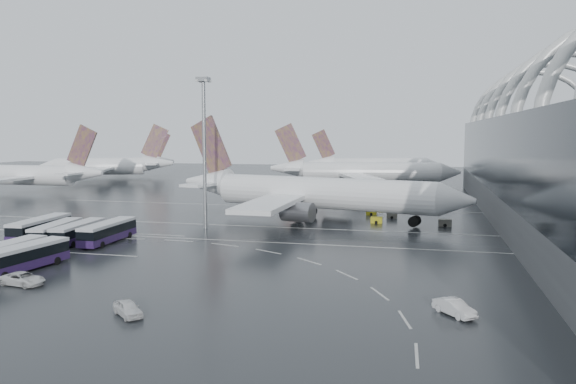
% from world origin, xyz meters
% --- Properties ---
extents(ground, '(420.00, 420.00, 0.00)m').
position_xyz_m(ground, '(0.00, 0.00, 0.00)').
color(ground, black).
rests_on(ground, ground).
extents(lane_marking_near, '(120.00, 0.25, 0.01)m').
position_xyz_m(lane_marking_near, '(0.00, -2.00, 0.01)').
color(lane_marking_near, beige).
rests_on(lane_marking_near, ground).
extents(lane_marking_mid, '(120.00, 0.25, 0.01)m').
position_xyz_m(lane_marking_mid, '(0.00, 12.00, 0.01)').
color(lane_marking_mid, beige).
rests_on(lane_marking_mid, ground).
extents(lane_marking_far, '(120.00, 0.25, 0.01)m').
position_xyz_m(lane_marking_far, '(0.00, 40.00, 0.01)').
color(lane_marking_far, beige).
rests_on(lane_marking_far, ground).
extents(bus_bay_line_south, '(28.00, 0.25, 0.01)m').
position_xyz_m(bus_bay_line_south, '(-24.00, -16.00, 0.01)').
color(bus_bay_line_south, beige).
rests_on(bus_bay_line_south, ground).
extents(bus_bay_line_north, '(28.00, 0.25, 0.01)m').
position_xyz_m(bus_bay_line_north, '(-24.00, 0.00, 0.01)').
color(bus_bay_line_north, beige).
rests_on(bus_bay_line_north, ground).
extents(airliner_main, '(60.77, 52.50, 20.76)m').
position_xyz_m(airliner_main, '(6.64, 22.31, 5.20)').
color(airliner_main, white).
rests_on(airliner_main, ground).
extents(airliner_gate_b, '(57.80, 51.43, 20.08)m').
position_xyz_m(airliner_gate_b, '(10.08, 86.25, 5.02)').
color(airliner_gate_b, white).
rests_on(airliner_gate_b, ground).
extents(airliner_gate_c, '(50.65, 46.14, 18.51)m').
position_xyz_m(airliner_gate_c, '(9.69, 132.47, 4.63)').
color(airliner_gate_c, white).
rests_on(airliner_gate_c, ground).
extents(jet_remote_west, '(44.40, 35.70, 19.43)m').
position_xyz_m(jet_remote_west, '(-79.28, 52.93, 5.01)').
color(jet_remote_west, white).
rests_on(jet_remote_west, ground).
extents(jet_remote_mid, '(45.70, 37.20, 20.36)m').
position_xyz_m(jet_remote_mid, '(-80.01, 93.40, 5.26)').
color(jet_remote_mid, white).
rests_on(jet_remote_mid, ground).
extents(jet_remote_far, '(39.53, 32.36, 18.40)m').
position_xyz_m(jet_remote_far, '(-87.30, 114.97, 4.75)').
color(jet_remote_far, white).
rests_on(jet_remote_far, ground).
extents(bus_row_near_a, '(3.92, 13.65, 3.32)m').
position_xyz_m(bus_row_near_a, '(-31.70, -7.66, 1.82)').
color(bus_row_near_a, '#22133C').
rests_on(bus_row_near_a, ground).
extents(bus_row_near_b, '(4.48, 12.66, 3.05)m').
position_xyz_m(bus_row_near_b, '(-27.21, -9.79, 1.68)').
color(bus_row_near_b, '#22133C').
rests_on(bus_row_near_b, ground).
extents(bus_row_near_c, '(3.50, 12.42, 3.02)m').
position_xyz_m(bus_row_near_c, '(-23.91, -8.88, 1.66)').
color(bus_row_near_c, '#22133C').
rests_on(bus_row_near_c, ground).
extents(bus_row_near_d, '(3.28, 13.03, 3.20)m').
position_xyz_m(bus_row_near_d, '(-19.33, -7.95, 1.76)').
color(bus_row_near_d, '#22133C').
rests_on(bus_row_near_d, ground).
extents(bus_row_far_b, '(3.45, 12.89, 3.15)m').
position_xyz_m(bus_row_far_b, '(-23.11, -25.93, 1.73)').
color(bus_row_far_b, '#22133C').
rests_on(bus_row_far_b, ground).
extents(bus_row_far_c, '(4.53, 13.29, 3.21)m').
position_xyz_m(bus_row_far_c, '(-19.70, -26.73, 1.76)').
color(bus_row_far_c, '#22133C').
rests_on(bus_row_far_c, ground).
extents(van_curve_a, '(5.58, 3.19, 1.47)m').
position_xyz_m(van_curve_a, '(-15.22, -32.42, 0.73)').
color(van_curve_a, silver).
rests_on(van_curve_a, ground).
extents(van_curve_b, '(4.34, 4.07, 1.45)m').
position_xyz_m(van_curve_b, '(1.67, -39.30, 0.72)').
color(van_curve_b, silver).
rests_on(van_curve_b, ground).
extents(van_curve_c, '(4.12, 4.57, 1.51)m').
position_xyz_m(van_curve_c, '(31.30, -32.05, 0.76)').
color(van_curve_c, silver).
rests_on(van_curve_c, ground).
extents(floodlight_mast, '(2.05, 2.05, 26.74)m').
position_xyz_m(floodlight_mast, '(-9.60, 8.25, 16.82)').
color(floodlight_mast, gray).
rests_on(floodlight_mast, ground).
extents(gse_cart_belly_a, '(2.16, 1.27, 1.18)m').
position_xyz_m(gse_cart_belly_a, '(19.92, 20.97, 0.59)').
color(gse_cart_belly_a, gold).
rests_on(gse_cart_belly_a, ground).
extents(gse_cart_belly_b, '(2.08, 1.23, 1.13)m').
position_xyz_m(gse_cart_belly_b, '(22.48, 27.52, 0.57)').
color(gse_cart_belly_b, slate).
rests_on(gse_cart_belly_b, ground).
extents(gse_cart_belly_d, '(2.38, 1.41, 1.30)m').
position_xyz_m(gse_cart_belly_d, '(32.42, 20.12, 0.65)').
color(gse_cart_belly_d, slate).
rests_on(gse_cart_belly_d, ground).
extents(gse_cart_belly_e, '(2.16, 1.28, 1.18)m').
position_xyz_m(gse_cart_belly_e, '(18.06, 31.40, 0.59)').
color(gse_cart_belly_e, gold).
rests_on(gse_cart_belly_e, ground).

